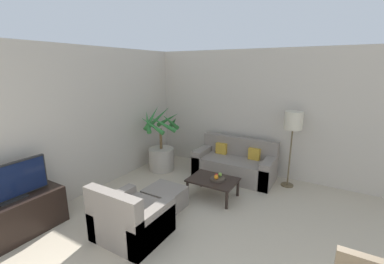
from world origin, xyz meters
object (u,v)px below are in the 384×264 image
(potted_palm, at_px, (161,150))
(floor_lamp, at_px, (293,124))
(television, at_px, (9,182))
(apple_green, at_px, (220,175))
(armchair, at_px, (131,219))
(ottoman, at_px, (165,198))
(tv_console, at_px, (16,218))
(fruit_bowl, at_px, (218,179))
(orange_fruit, at_px, (216,177))
(apple_red, at_px, (216,175))
(sofa_loveseat, at_px, (235,164))
(coffee_table, at_px, (213,181))

(potted_palm, bearing_deg, floor_lamp, 12.62)
(television, distance_m, potted_palm, 3.02)
(apple_green, height_order, armchair, armchair)
(ottoman, bearing_deg, tv_console, -128.53)
(apple_green, height_order, ottoman, apple_green)
(tv_console, distance_m, apple_green, 3.19)
(fruit_bowl, height_order, apple_green, apple_green)
(floor_lamp, relative_size, ottoman, 2.50)
(television, xyz_separation_m, orange_fruit, (1.95, 2.37, -0.39))
(apple_red, bearing_deg, ottoman, -127.16)
(apple_red, bearing_deg, sofa_loveseat, 92.50)
(fruit_bowl, height_order, ottoman, fruit_bowl)
(fruit_bowl, bearing_deg, orange_fruit, -92.22)
(coffee_table, distance_m, apple_red, 0.13)
(tv_console, height_order, ottoman, tv_console)
(tv_console, bearing_deg, coffee_table, 52.42)
(fruit_bowl, distance_m, ottoman, 1.00)
(television, distance_m, fruit_bowl, 3.15)
(potted_palm, bearing_deg, tv_console, -95.01)
(apple_green, distance_m, armchair, 1.81)
(coffee_table, bearing_deg, apple_red, 24.37)
(sofa_loveseat, distance_m, apple_red, 1.03)
(armchair, bearing_deg, apple_green, 71.23)
(tv_console, height_order, floor_lamp, floor_lamp)
(tv_console, relative_size, ottoman, 2.06)
(television, bearing_deg, floor_lamp, 50.57)
(potted_palm, relative_size, orange_fruit, 18.71)
(sofa_loveseat, height_order, apple_red, sofa_loveseat)
(tv_console, xyz_separation_m, orange_fruit, (1.95, 2.37, 0.15))
(orange_fruit, bearing_deg, sofa_loveseat, 93.95)
(sofa_loveseat, bearing_deg, ottoman, -106.85)
(floor_lamp, distance_m, ottoman, 2.75)
(floor_lamp, height_order, armchair, floor_lamp)
(tv_console, bearing_deg, orange_fruit, 50.55)
(ottoman, bearing_deg, potted_palm, 128.97)
(potted_palm, bearing_deg, ottoman, -51.03)
(potted_palm, bearing_deg, orange_fruit, -20.29)
(floor_lamp, distance_m, orange_fruit, 1.80)
(fruit_bowl, relative_size, apple_green, 3.62)
(floor_lamp, xyz_separation_m, orange_fruit, (-1.01, -1.23, -0.85))
(tv_console, distance_m, floor_lamp, 4.76)
(apple_red, distance_m, ottoman, 1.00)
(coffee_table, xyz_separation_m, apple_red, (0.06, 0.02, 0.12))
(potted_palm, xyz_separation_m, apple_red, (1.66, -0.55, -0.05))
(sofa_loveseat, xyz_separation_m, orange_fruit, (0.08, -1.09, 0.15))
(floor_lamp, height_order, apple_red, floor_lamp)
(television, bearing_deg, sofa_loveseat, 61.62)
(floor_lamp, xyz_separation_m, apple_red, (-1.04, -1.15, -0.85))
(sofa_loveseat, height_order, apple_green, sofa_loveseat)
(floor_lamp, relative_size, orange_fruit, 19.22)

